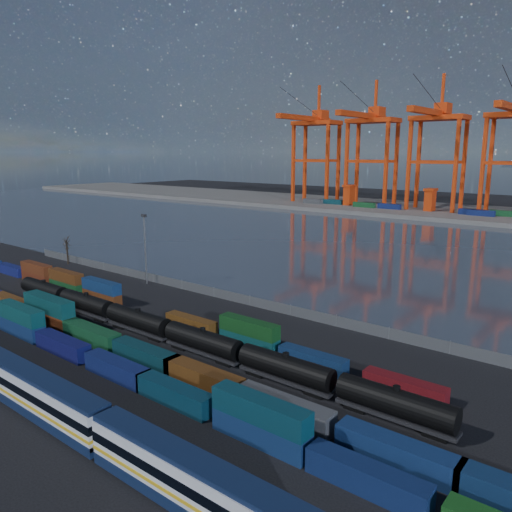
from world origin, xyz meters
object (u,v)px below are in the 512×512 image
Objects in this scene: bare_tree at (67,250)px; gantry_cranes at (475,128)px; tanker_string at (169,330)px; passenger_train at (38,395)px.

bare_tree is 0.04× the size of gantry_cranes.
gantry_cranes reaches higher than bare_tree.
gantry_cranes is at bearing 72.32° from bare_tree.
bare_tree is at bearing 161.57° from tanker_string.
bare_tree is at bearing 146.74° from passenger_train.
gantry_cranes reaches higher than tanker_string.
passenger_train is 86.15m from bare_tree.
tanker_string is 11.43× the size of bare_tree.
tanker_string is 0.46× the size of gantry_cranes.
gantry_cranes is (56.49, 177.16, 37.56)m from bare_tree.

